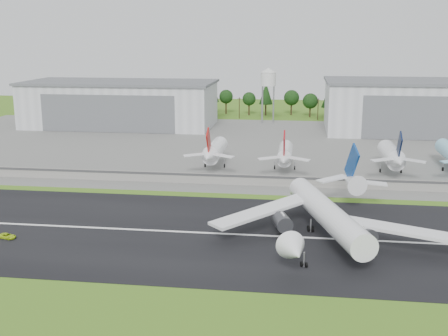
# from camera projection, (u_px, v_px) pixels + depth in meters

# --- Properties ---
(ground) EXTENTS (600.00, 600.00, 0.00)m
(ground) POSITION_uv_depth(u_px,v_px,m) (240.00, 251.00, 122.93)
(ground) COLOR #406B19
(ground) RESTS_ON ground
(runway) EXTENTS (320.00, 60.00, 0.10)m
(runway) POSITION_uv_depth(u_px,v_px,m) (245.00, 235.00, 132.56)
(runway) COLOR black
(runway) RESTS_ON ground
(runway_centerline) EXTENTS (220.00, 1.00, 0.02)m
(runway_centerline) POSITION_uv_depth(u_px,v_px,m) (245.00, 235.00, 132.55)
(runway_centerline) COLOR white
(runway_centerline) RESTS_ON runway
(apron) EXTENTS (320.00, 150.00, 0.10)m
(apron) POSITION_uv_depth(u_px,v_px,m) (270.00, 146.00, 238.63)
(apron) COLOR slate
(apron) RESTS_ON ground
(blast_fence) EXTENTS (240.00, 0.61, 3.50)m
(blast_fence) POSITION_uv_depth(u_px,v_px,m) (259.00, 180.00, 175.54)
(blast_fence) COLOR gray
(blast_fence) RESTS_ON ground
(hangar_west) EXTENTS (97.00, 44.00, 23.20)m
(hangar_west) POSITION_uv_depth(u_px,v_px,m) (121.00, 104.00, 289.73)
(hangar_west) COLOR silver
(hangar_west) RESTS_ON ground
(hangar_east) EXTENTS (102.00, 47.00, 25.20)m
(hangar_east) POSITION_uv_depth(u_px,v_px,m) (432.00, 107.00, 269.24)
(hangar_east) COLOR silver
(hangar_east) RESTS_ON ground
(water_tower) EXTENTS (8.40, 8.40, 29.40)m
(water_tower) POSITION_uv_depth(u_px,v_px,m) (268.00, 77.00, 296.32)
(water_tower) COLOR #99999E
(water_tower) RESTS_ON ground
(utility_poles) EXTENTS (230.00, 3.00, 12.00)m
(utility_poles) POSITION_uv_depth(u_px,v_px,m) (278.00, 119.00, 315.78)
(utility_poles) COLOR black
(utility_poles) RESTS_ON ground
(treeline) EXTENTS (320.00, 16.00, 22.00)m
(treeline) POSITION_uv_depth(u_px,v_px,m) (279.00, 116.00, 330.25)
(treeline) COLOR black
(treeline) RESTS_ON ground
(main_airliner) EXTENTS (54.92, 58.17, 18.17)m
(main_airliner) POSITION_uv_depth(u_px,v_px,m) (326.00, 219.00, 128.59)
(main_airliner) COLOR white
(main_airliner) RESTS_ON runway
(ground_vehicle) EXTENTS (4.62, 3.00, 1.18)m
(ground_vehicle) POSITION_uv_depth(u_px,v_px,m) (7.00, 236.00, 130.03)
(ground_vehicle) COLOR #B8DB19
(ground_vehicle) RESTS_ON runway
(parked_jet_red_a) EXTENTS (7.36, 31.29, 16.71)m
(parked_jet_red_a) POSITION_uv_depth(u_px,v_px,m) (214.00, 151.00, 197.63)
(parked_jet_red_a) COLOR white
(parked_jet_red_a) RESTS_ON ground
(parked_jet_red_b) EXTENTS (7.36, 31.29, 16.34)m
(parked_jet_red_b) POSITION_uv_depth(u_px,v_px,m) (285.00, 154.00, 194.39)
(parked_jet_red_b) COLOR white
(parked_jet_red_b) RESTS_ON ground
(parked_jet_navy) EXTENTS (7.36, 31.29, 16.86)m
(parked_jet_navy) POSITION_uv_depth(u_px,v_px,m) (392.00, 156.00, 189.63)
(parked_jet_navy) COLOR silver
(parked_jet_navy) RESTS_ON ground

